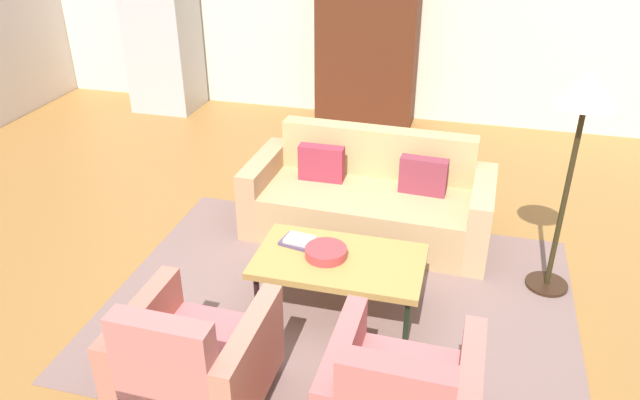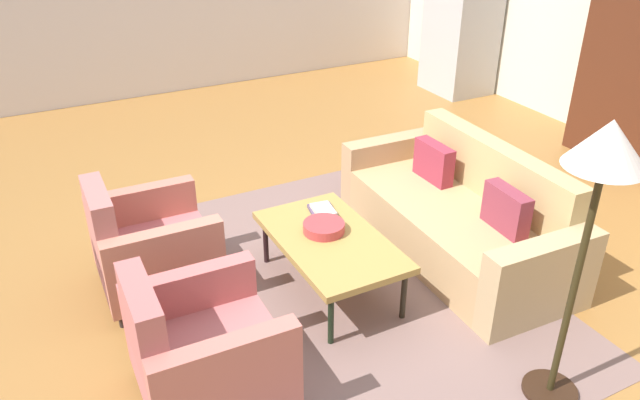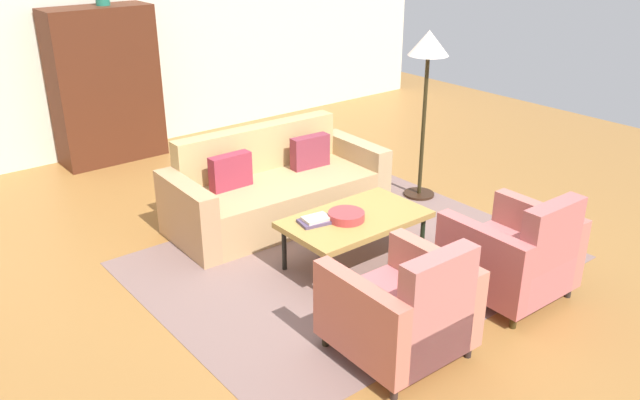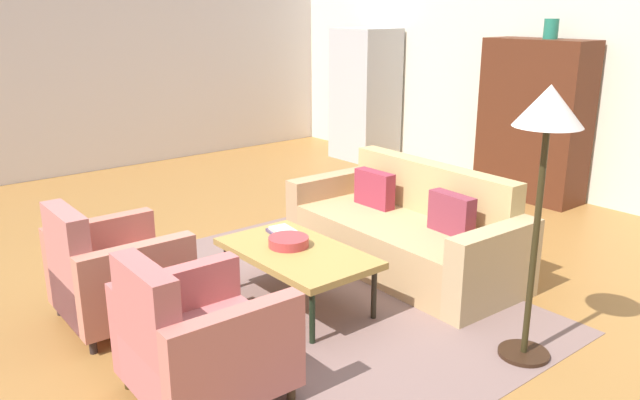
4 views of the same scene
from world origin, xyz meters
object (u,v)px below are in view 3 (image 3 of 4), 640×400
at_px(armchair_left, 405,312).
at_px(book_stack, 316,220).
at_px(couch, 274,190).
at_px(floor_lamp, 428,59).
at_px(fruit_bowl, 346,216).
at_px(cabinet, 105,86).
at_px(coffee_table, 355,221).
at_px(armchair_right, 516,257).

distance_m(armchair_left, book_stack, 1.32).
bearing_deg(book_stack, couch, 73.06).
bearing_deg(armchair_left, floor_lamp, 42.12).
height_order(fruit_bowl, cabinet, cabinet).
relative_size(coffee_table, book_stack, 3.89).
bearing_deg(fruit_bowl, armchair_right, -59.14).
bearing_deg(armchair_left, armchair_right, 1.17).
relative_size(armchair_right, floor_lamp, 0.51).
bearing_deg(floor_lamp, book_stack, -163.31).
relative_size(couch, floor_lamp, 1.24).
distance_m(fruit_bowl, cabinet, 3.86).
relative_size(cabinet, floor_lamp, 1.05).
xyz_separation_m(book_stack, floor_lamp, (1.83, 0.55, 0.99)).
bearing_deg(coffee_table, cabinet, 98.07).
relative_size(couch, book_stack, 6.90).
relative_size(armchair_left, armchair_right, 1.00).
distance_m(armchair_right, floor_lamp, 2.32).
distance_m(couch, armchair_left, 2.43).
xyz_separation_m(armchair_left, cabinet, (0.06, 4.97, 0.56)).
xyz_separation_m(coffee_table, cabinet, (-0.54, 3.81, 0.50)).
bearing_deg(coffee_table, armchair_right, -62.83).
distance_m(armchair_left, cabinet, 5.01).
relative_size(coffee_table, armchair_left, 1.36).
distance_m(couch, floor_lamp, 1.97).
bearing_deg(couch, fruit_bowl, 87.03).
bearing_deg(cabinet, couch, -78.31).
height_order(couch, cabinet, cabinet).
height_order(coffee_table, fruit_bowl, fruit_bowl).
height_order(couch, book_stack, couch).
bearing_deg(coffee_table, couch, 89.86).
relative_size(armchair_right, fruit_bowl, 2.93).
distance_m(coffee_table, fruit_bowl, 0.12).
relative_size(coffee_table, floor_lamp, 0.70).
distance_m(armchair_right, cabinet, 5.13).
xyz_separation_m(armchair_right, cabinet, (-1.14, 4.97, 0.56)).
bearing_deg(cabinet, coffee_table, -81.93).
xyz_separation_m(book_stack, cabinet, (-0.22, 3.69, 0.44)).
height_order(armchair_right, floor_lamp, floor_lamp).
bearing_deg(couch, cabinet, -76.40).
bearing_deg(floor_lamp, armchair_right, -116.44).
relative_size(coffee_table, cabinet, 0.67).
bearing_deg(armchair_right, book_stack, 126.97).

